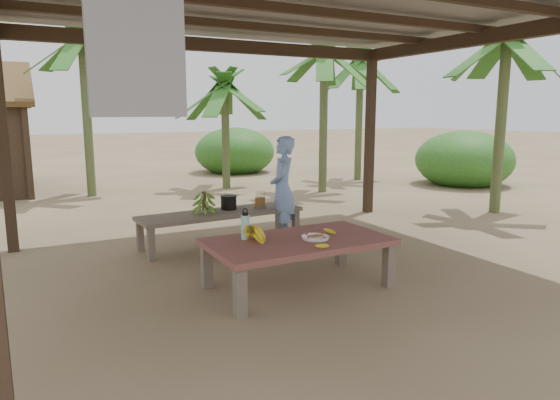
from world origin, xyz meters
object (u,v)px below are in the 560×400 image
ripe_banana_bunch (251,233)px  cooking_pot (229,203)px  plate (315,237)px  bench (222,216)px  water_flask (245,226)px  work_table (298,245)px  woman (283,189)px

ripe_banana_bunch → cooking_pot: (0.53, 1.92, -0.05)m
plate → ripe_banana_bunch: bearing=162.5°
bench → plate: size_ratio=8.14×
plate → cooking_pot: bearing=92.4°
water_flask → cooking_pot: size_ratio=1.49×
work_table → ripe_banana_bunch: size_ratio=6.24×
ripe_banana_bunch → water_flask: water_flask is taller
water_flask → cooking_pot: 1.86m
ripe_banana_bunch → woman: 2.08m
woman → work_table: bearing=6.8°
ripe_banana_bunch → plate: size_ratio=1.06×
cooking_pot → woman: 0.76m
work_table → cooking_pot: bearing=87.7°
plate → water_flask: bearing=151.9°
cooking_pot → plate: bearing=-87.6°
ripe_banana_bunch → water_flask: 0.14m
work_table → bench: bearing=92.1°
plate → woman: bearing=71.9°
work_table → plate: bearing=-32.1°
ripe_banana_bunch → water_flask: bearing=88.5°
bench → cooking_pot: (0.15, 0.12, 0.15)m
bench → plate: plate is taller
plate → woman: 1.97m
cooking_pot → woman: bearing=-19.4°
bench → ripe_banana_bunch: 1.85m
plate → water_flask: (-0.62, 0.33, 0.11)m
ripe_banana_bunch → woman: size_ratio=0.20×
water_flask → woman: 1.97m
bench → ripe_banana_bunch: ripe_banana_bunch is taller
water_flask → woman: bearing=51.4°
plate → water_flask: size_ratio=0.87×
ripe_banana_bunch → bench: bearing=78.1°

